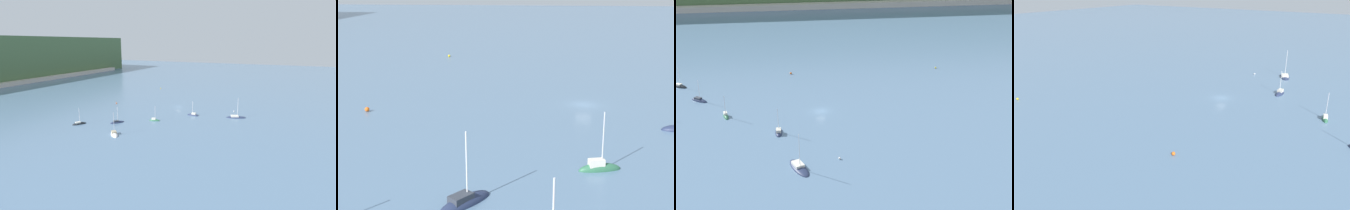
% 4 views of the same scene
% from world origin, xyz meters
% --- Properties ---
extents(ground_plane, '(600.00, 600.00, 0.00)m').
position_xyz_m(ground_plane, '(0.00, 0.00, 0.00)').
color(ground_plane, slate).
extents(sailboat_0, '(6.03, 9.42, 9.73)m').
position_xyz_m(sailboat_0, '(-7.83, -31.60, 0.11)').
color(sailboat_0, '#232D4C').
rests_on(sailboat_0, ground_plane).
extents(sailboat_1, '(2.53, 4.92, 7.33)m').
position_xyz_m(sailboat_1, '(-27.49, -0.18, 0.14)').
color(sailboat_1, '#2D6647').
rests_on(sailboat_1, ground_plane).
extents(sailboat_3, '(1.94, 5.45, 7.67)m').
position_xyz_m(sailboat_3, '(-12.42, -12.64, 0.13)').
color(sailboat_3, '#232D4C').
rests_on(sailboat_3, ground_plane).
extents(mooring_buoy_0, '(0.57, 0.57, 0.57)m').
position_xyz_m(mooring_buoy_0, '(2.01, -28.77, 0.29)').
color(mooring_buoy_0, white).
rests_on(mooring_buoy_0, ground_plane).
extents(mooring_buoy_1, '(0.73, 0.73, 0.73)m').
position_xyz_m(mooring_buoy_1, '(-7.80, 33.94, 0.36)').
color(mooring_buoy_1, orange).
rests_on(mooring_buoy_1, ground_plane).
extents(mooring_buoy_2, '(0.60, 0.60, 0.60)m').
position_xyz_m(mooring_buoy_2, '(45.78, 32.97, 0.30)').
color(mooring_buoy_2, yellow).
rests_on(mooring_buoy_2, ground_plane).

